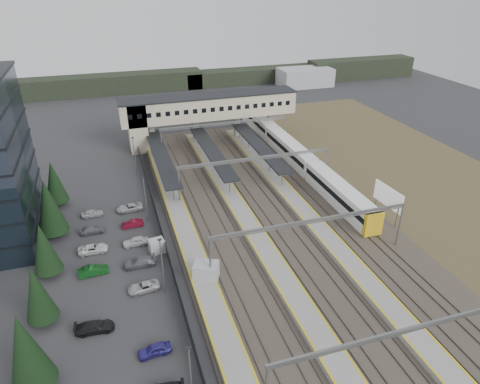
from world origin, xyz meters
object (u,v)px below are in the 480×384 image
object	(u,v)px
train	(291,151)
billboard	(388,198)
relay_cabin_near	(206,272)
footbridge	(198,110)
relay_cabin_far	(157,246)

from	to	relation	value
train	billboard	distance (m)	27.51
train	billboard	world-z (taller)	billboard
train	relay_cabin_near	bearing A→B (deg)	-128.39
train	billboard	bearing A→B (deg)	-79.57
relay_cabin_near	footbridge	distance (m)	50.73
relay_cabin_near	relay_cabin_far	size ratio (longest dim) A/B	1.62
relay_cabin_near	billboard	xyz separation A→B (m)	(31.42, 6.38, 2.61)
relay_cabin_near	train	distance (m)	42.59
relay_cabin_far	billboard	xyz separation A→B (m)	(36.68, -2.04, 2.95)
relay_cabin_near	relay_cabin_far	bearing A→B (deg)	122.01
billboard	footbridge	bearing A→B (deg)	116.38
footbridge	relay_cabin_far	bearing A→B (deg)	-110.68
relay_cabin_far	train	distance (m)	40.37
relay_cabin_far	footbridge	distance (m)	44.20
relay_cabin_near	footbridge	world-z (taller)	footbridge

